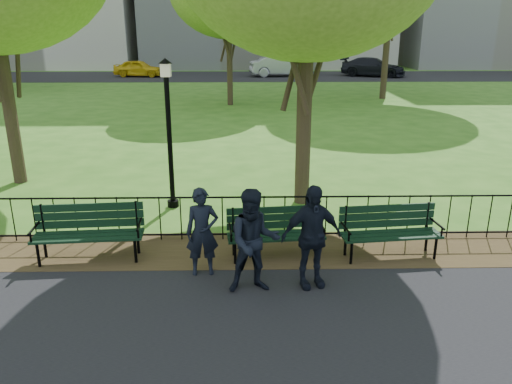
{
  "coord_description": "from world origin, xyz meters",
  "views": [
    {
      "loc": [
        -0.13,
        -6.96,
        3.98
      ],
      "look_at": [
        0.04,
        1.5,
        1.15
      ],
      "focal_mm": 35.0,
      "sensor_mm": 36.0,
      "label": 1
    }
  ],
  "objects_px": {
    "park_bench_left_a": "(89,226)",
    "lamppost": "(169,129)",
    "park_bench_main": "(264,228)",
    "person_left": "(202,232)",
    "park_bench_right_a": "(389,226)",
    "person_mid": "(254,241)",
    "taxi": "(139,68)",
    "person_right": "(311,237)",
    "sedan_dark": "(373,67)",
    "sedan_silver": "(280,66)"
  },
  "relations": [
    {
      "from": "park_bench_left_a",
      "to": "park_bench_right_a",
      "type": "xyz_separation_m",
      "value": [
        5.35,
        -0.0,
        -0.04
      ]
    },
    {
      "from": "park_bench_main",
      "to": "taxi",
      "type": "distance_m",
      "value": 34.77
    },
    {
      "from": "person_right",
      "to": "park_bench_left_a",
      "type": "bearing_deg",
      "value": 149.52
    },
    {
      "from": "park_bench_right_a",
      "to": "sedan_dark",
      "type": "xyz_separation_m",
      "value": [
        7.83,
        33.41,
        0.18
      ]
    },
    {
      "from": "lamppost",
      "to": "person_right",
      "type": "xyz_separation_m",
      "value": [
        2.71,
        -3.74,
        -0.96
      ]
    },
    {
      "from": "lamppost",
      "to": "sedan_dark",
      "type": "distance_m",
      "value": 33.05
    },
    {
      "from": "lamppost",
      "to": "taxi",
      "type": "relative_size",
      "value": 0.84
    },
    {
      "from": "person_mid",
      "to": "sedan_dark",
      "type": "relative_size",
      "value": 0.32
    },
    {
      "from": "park_bench_main",
      "to": "person_left",
      "type": "bearing_deg",
      "value": -157.01
    },
    {
      "from": "park_bench_right_a",
      "to": "lamppost",
      "type": "distance_m",
      "value": 5.17
    },
    {
      "from": "park_bench_main",
      "to": "sedan_dark",
      "type": "height_order",
      "value": "sedan_dark"
    },
    {
      "from": "park_bench_main",
      "to": "park_bench_left_a",
      "type": "relative_size",
      "value": 0.91
    },
    {
      "from": "park_bench_right_a",
      "to": "lamppost",
      "type": "xyz_separation_m",
      "value": [
        -4.25,
        2.67,
        1.24
      ]
    },
    {
      "from": "lamppost",
      "to": "person_right",
      "type": "distance_m",
      "value": 4.72
    },
    {
      "from": "person_left",
      "to": "person_mid",
      "type": "height_order",
      "value": "person_mid"
    },
    {
      "from": "person_left",
      "to": "sedan_dark",
      "type": "relative_size",
      "value": 0.29
    },
    {
      "from": "park_bench_left_a",
      "to": "lamppost",
      "type": "bearing_deg",
      "value": 63.2
    },
    {
      "from": "park_bench_main",
      "to": "person_left",
      "type": "height_order",
      "value": "person_left"
    },
    {
      "from": "park_bench_right_a",
      "to": "sedan_dark",
      "type": "relative_size",
      "value": 0.35
    },
    {
      "from": "park_bench_main",
      "to": "person_left",
      "type": "distance_m",
      "value": 1.19
    },
    {
      "from": "taxi",
      "to": "person_right",
      "type": "bearing_deg",
      "value": -157.62
    },
    {
      "from": "park_bench_main",
      "to": "sedan_silver",
      "type": "relative_size",
      "value": 0.35
    },
    {
      "from": "person_right",
      "to": "sedan_silver",
      "type": "xyz_separation_m",
      "value": [
        1.82,
        34.69,
        -0.01
      ]
    },
    {
      "from": "lamppost",
      "to": "sedan_dark",
      "type": "height_order",
      "value": "lamppost"
    },
    {
      "from": "person_left",
      "to": "person_mid",
      "type": "bearing_deg",
      "value": -41.0
    },
    {
      "from": "sedan_silver",
      "to": "sedan_dark",
      "type": "bearing_deg",
      "value": -99.95
    },
    {
      "from": "park_bench_left_a",
      "to": "person_right",
      "type": "distance_m",
      "value": 3.96
    },
    {
      "from": "person_mid",
      "to": "park_bench_left_a",
      "type": "bearing_deg",
      "value": 150.4
    },
    {
      "from": "park_bench_main",
      "to": "park_bench_left_a",
      "type": "bearing_deg",
      "value": 173.01
    },
    {
      "from": "park_bench_main",
      "to": "park_bench_left_a",
      "type": "height_order",
      "value": "park_bench_left_a"
    },
    {
      "from": "person_left",
      "to": "park_bench_main",
      "type": "bearing_deg",
      "value": 22.41
    },
    {
      "from": "park_bench_right_a",
      "to": "taxi",
      "type": "relative_size",
      "value": 0.46
    },
    {
      "from": "person_mid",
      "to": "taxi",
      "type": "height_order",
      "value": "person_mid"
    },
    {
      "from": "park_bench_left_a",
      "to": "park_bench_right_a",
      "type": "height_order",
      "value": "park_bench_left_a"
    },
    {
      "from": "person_mid",
      "to": "person_right",
      "type": "relative_size",
      "value": 0.99
    },
    {
      "from": "park_bench_right_a",
      "to": "park_bench_left_a",
      "type": "bearing_deg",
      "value": 173.87
    },
    {
      "from": "person_mid",
      "to": "park_bench_right_a",
      "type": "bearing_deg",
      "value": 19.8
    },
    {
      "from": "person_right",
      "to": "sedan_dark",
      "type": "distance_m",
      "value": 35.74
    },
    {
      "from": "person_left",
      "to": "sedan_silver",
      "type": "distance_m",
      "value": 34.44
    },
    {
      "from": "lamppost",
      "to": "taxi",
      "type": "xyz_separation_m",
      "value": [
        -7.01,
        30.84,
        -1.13
      ]
    },
    {
      "from": "park_bench_main",
      "to": "park_bench_left_a",
      "type": "xyz_separation_m",
      "value": [
        -3.1,
        0.07,
        0.02
      ]
    },
    {
      "from": "lamppost",
      "to": "taxi",
      "type": "height_order",
      "value": "lamppost"
    },
    {
      "from": "sedan_silver",
      "to": "sedan_dark",
      "type": "height_order",
      "value": "sedan_silver"
    },
    {
      "from": "park_bench_right_a",
      "to": "sedan_dark",
      "type": "bearing_deg",
      "value": 70.67
    },
    {
      "from": "taxi",
      "to": "sedan_silver",
      "type": "bearing_deg",
      "value": -82.78
    },
    {
      "from": "lamppost",
      "to": "sedan_dark",
      "type": "relative_size",
      "value": 0.65
    },
    {
      "from": "park_bench_right_a",
      "to": "sedan_silver",
      "type": "bearing_deg",
      "value": 83.4
    },
    {
      "from": "sedan_silver",
      "to": "taxi",
      "type": "bearing_deg",
      "value": 82.13
    },
    {
      "from": "park_bench_left_a",
      "to": "sedan_dark",
      "type": "relative_size",
      "value": 0.38
    },
    {
      "from": "person_right",
      "to": "person_left",
      "type": "bearing_deg",
      "value": 151.15
    }
  ]
}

